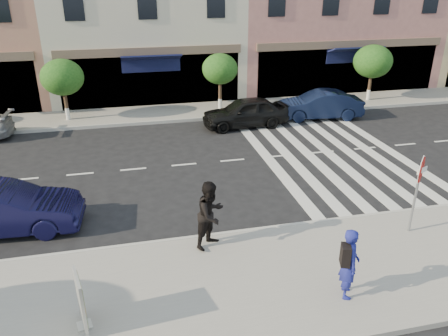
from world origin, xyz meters
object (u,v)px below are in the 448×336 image
stop_sign (420,177)px  car_far_right (320,105)px  walker (211,215)px  car_near_mid (3,209)px  poster_board (81,303)px  photographer (350,263)px  car_far_mid (245,112)px

stop_sign → car_far_right: stop_sign is taller
walker → car_near_mid: (-5.73, 2.30, -0.38)m
poster_board → car_far_right: 17.05m
photographer → car_near_mid: 9.76m
walker → car_far_right: bearing=13.5°
stop_sign → poster_board: bearing=168.6°
poster_board → car_far_right: bearing=36.3°
walker → car_far_mid: 10.81m
car_near_mid → car_far_right: size_ratio=1.01×
poster_board → stop_sign: bearing=-1.7°
car_near_mid → car_far_right: car_near_mid is taller
car_far_right → poster_board: bearing=-33.7°
car_far_mid → car_far_right: (4.14, 0.39, -0.01)m
car_near_mid → walker: bearing=-107.8°
walker → photographer: bearing=-85.1°
photographer → poster_board: bearing=106.2°
photographer → car_near_mid: size_ratio=0.39×
poster_board → car_far_mid: bearing=47.9°
photographer → car_far_right: size_ratio=0.40×
walker → stop_sign: bearing=-45.7°
walker → car_far_right: 13.17m
photographer → car_far_mid: photographer is taller
photographer → walker: walker is taller
poster_board → car_far_mid: 14.34m
stop_sign → car_near_mid: bearing=143.2°
car_near_mid → car_far_mid: bearing=-46.5°
stop_sign → car_near_mid: stop_sign is taller
walker → car_far_mid: (3.79, 10.12, -0.38)m
stop_sign → photographer: size_ratio=1.37×
poster_board → car_near_mid: size_ratio=0.29×
poster_board → car_near_mid: car_near_mid is taller
walker → car_far_mid: walker is taller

